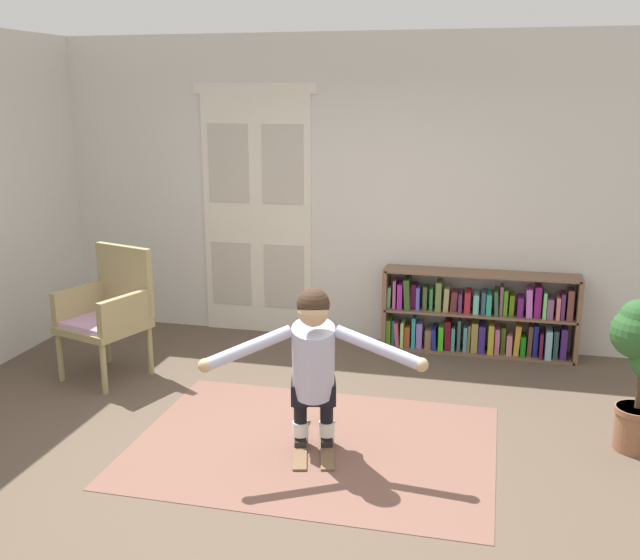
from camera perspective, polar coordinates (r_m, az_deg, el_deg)
name	(u,v)px	position (r m, az deg, el deg)	size (l,w,h in m)	color
ground_plane	(284,457)	(5.11, -2.75, -13.40)	(7.20, 7.20, 0.00)	brown
back_wall	(359,191)	(7.11, 3.00, 6.83)	(6.00, 0.10, 2.90)	beige
double_door	(257,211)	(7.34, -4.86, 5.29)	(1.22, 0.05, 2.45)	silver
rug	(314,445)	(5.25, -0.50, -12.52)	(2.46, 1.83, 0.01)	brown
bookshelf	(478,318)	(7.03, 12.02, -2.86)	(1.77, 0.30, 0.77)	brown
wicker_chair	(109,309)	(6.52, -15.88, -2.19)	(0.76, 0.76, 1.10)	#98895B
skis_pair	(314,440)	(5.26, -0.50, -12.19)	(0.45, 0.82, 0.07)	brown
person_skier	(313,359)	(4.85, -0.51, -6.06)	(1.40, 0.74, 1.11)	white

